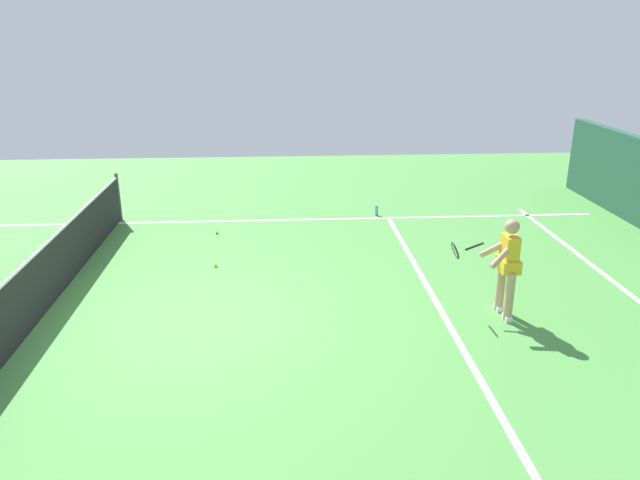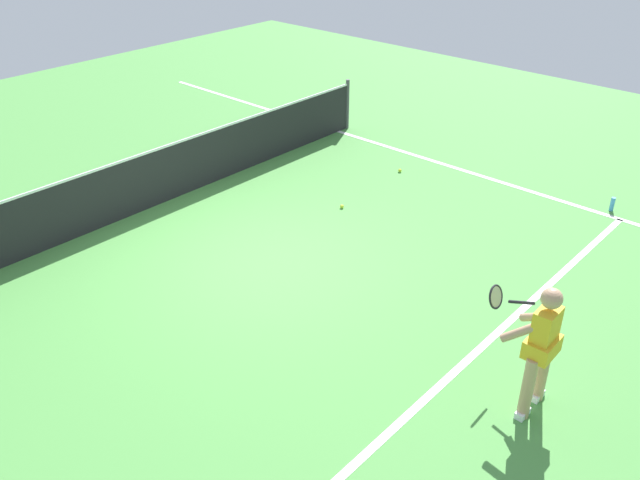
% 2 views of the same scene
% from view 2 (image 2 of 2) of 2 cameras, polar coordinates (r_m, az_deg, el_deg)
% --- Properties ---
extents(ground_plane, '(24.18, 24.18, 0.00)m').
position_cam_2_polar(ground_plane, '(10.06, -5.05, -1.79)').
color(ground_plane, '#4C9342').
extents(service_line_marking, '(9.84, 0.10, 0.01)m').
position_cam_2_polar(service_line_marking, '(8.30, 12.14, -10.20)').
color(service_line_marking, white).
rests_on(service_line_marking, ground).
extents(sideline_right_marking, '(0.10, 16.60, 0.01)m').
position_cam_2_polar(sideline_right_marking, '(13.49, 10.32, 6.40)').
color(sideline_right_marking, white).
rests_on(sideline_right_marking, ground).
extents(court_net, '(10.52, 0.08, 1.09)m').
position_cam_2_polar(court_net, '(11.73, -14.31, 5.00)').
color(court_net, '#4C4C51').
rests_on(court_net, ground).
extents(tennis_player, '(0.77, 0.94, 1.55)m').
position_cam_2_polar(tennis_player, '(7.41, 18.16, -8.41)').
color(tennis_player, tan).
rests_on(tennis_player, ground).
extents(tennis_ball_near, '(0.07, 0.07, 0.07)m').
position_cam_2_polar(tennis_ball_near, '(12.99, 6.81, 5.89)').
color(tennis_ball_near, '#D1E533').
rests_on(tennis_ball_near, ground).
extents(tennis_ball_far, '(0.07, 0.07, 0.07)m').
position_cam_2_polar(tennis_ball_far, '(11.53, 1.88, 2.87)').
color(tennis_ball_far, '#D1E533').
rests_on(tennis_ball_far, ground).
extents(water_bottle, '(0.07, 0.07, 0.24)m').
position_cam_2_polar(water_bottle, '(12.45, 23.58, 2.82)').
color(water_bottle, '#4C9EE5').
rests_on(water_bottle, ground).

